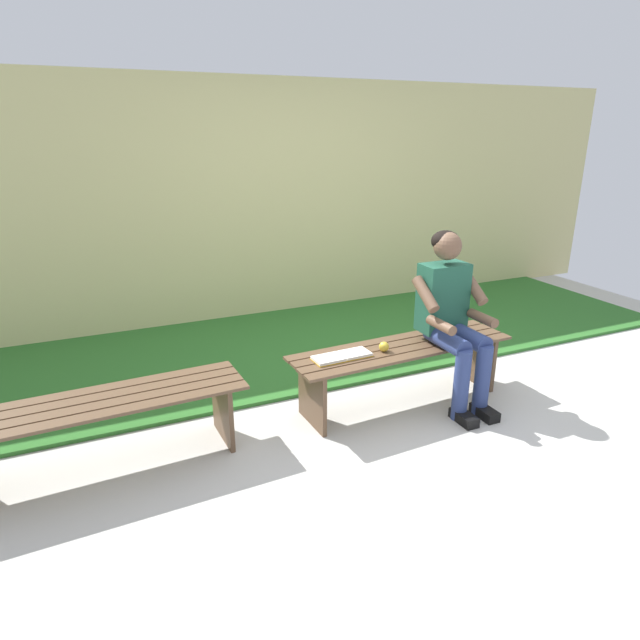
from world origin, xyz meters
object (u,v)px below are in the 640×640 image
Objects in this scene: bench_near at (402,360)px; person_seated at (452,312)px; apple at (384,347)px; bench_far at (100,417)px; book_open at (342,357)px.

person_seated is at bearing 163.35° from bench_near.
bench_near is 23.96× the size of apple.
book_open is at bearing 179.45° from bench_far.
bench_far is 1.37× the size of person_seated.
apple is at bearing 174.22° from book_open.
person_seated is (-0.34, 0.10, 0.35)m from bench_near.
book_open is at bearing -5.86° from person_seated.
bench_far is at bearing -0.99° from apple.
person_seated is at bearing 171.50° from book_open.
person_seated is at bearing 177.59° from bench_far.
bench_near is 0.51m from book_open.
book_open is (0.32, -0.02, -0.03)m from apple.
apple reaches higher than bench_far.
person_seated reaches higher than bench_near.
book_open is at bearing 1.74° from bench_near.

